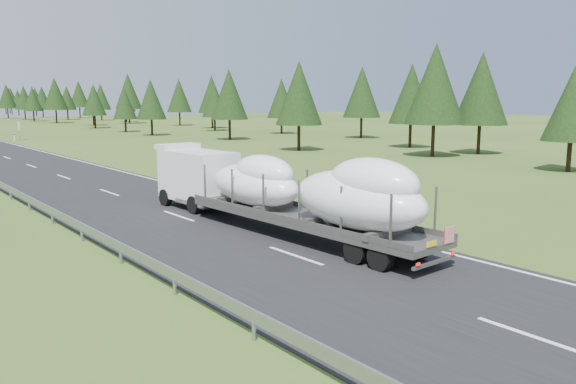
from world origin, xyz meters
TOP-DOWN VIEW (x-y plane):
  - ground at (0.00, 0.00)m, footprint 400.00×400.00m
  - highway_sign at (7.20, 80.00)m, footprint 0.08×0.90m
  - tree_line_right at (39.78, 134.95)m, footprint 27.51×352.31m
  - boat_truck at (1.88, 12.45)m, footprint 2.99×17.49m

SIDE VIEW (x-z plane):
  - ground at x=0.00m, z-range 0.00..0.00m
  - highway_sign at x=7.20m, z-range 0.51..3.11m
  - boat_truck at x=1.88m, z-range 0.12..3.72m
  - tree_line_right at x=39.78m, z-range 0.41..12.89m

